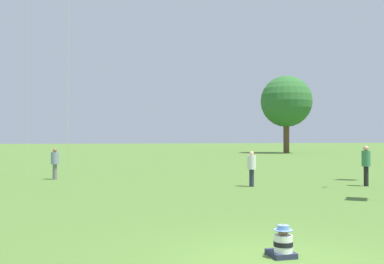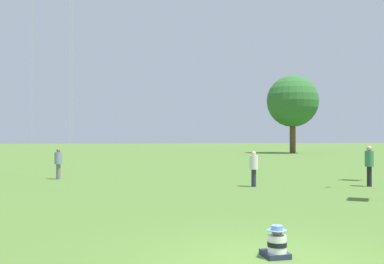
# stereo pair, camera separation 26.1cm
# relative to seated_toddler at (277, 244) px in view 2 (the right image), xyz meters

# --- Properties ---
(ground_plane) EXTENTS (300.00, 300.00, 0.00)m
(ground_plane) POSITION_rel_seated_toddler_xyz_m (-0.25, -0.25, -0.25)
(ground_plane) COLOR #4C702D
(seated_toddler) EXTENTS (0.44, 0.55, 0.60)m
(seated_toddler) POSITION_rel_seated_toddler_xyz_m (0.00, 0.00, 0.00)
(seated_toddler) COLOR #282D47
(seated_toddler) RESTS_ON ground
(person_standing_0) EXTENTS (0.49, 0.49, 1.82)m
(person_standing_0) POSITION_rel_seated_toddler_xyz_m (8.58, 10.34, 0.83)
(person_standing_0) COLOR black
(person_standing_0) RESTS_ON ground
(person_standing_2) EXTENTS (0.46, 0.46, 1.58)m
(person_standing_2) POSITION_rel_seated_toddler_xyz_m (3.50, 11.29, 0.68)
(person_standing_2) COLOR #282D42
(person_standing_2) RESTS_ON ground
(person_standing_3) EXTENTS (0.50, 0.50, 1.62)m
(person_standing_3) POSITION_rel_seated_toddler_xyz_m (-5.36, 16.66, 0.71)
(person_standing_3) COLOR slate
(person_standing_3) RESTS_ON ground
(distant_tree_1) EXTENTS (7.10, 7.10, 10.73)m
(distant_tree_1) POSITION_rel_seated_toddler_xyz_m (22.71, 50.21, 6.89)
(distant_tree_1) COLOR brown
(distant_tree_1) RESTS_ON ground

